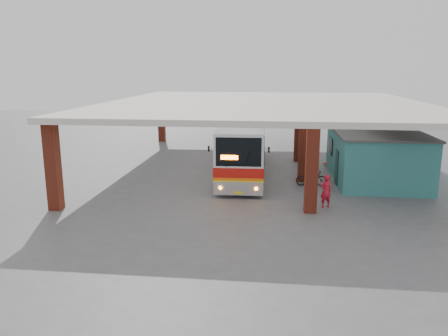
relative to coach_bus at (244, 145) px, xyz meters
The scene contains 8 objects.
ground 5.44m from the coach_bus, 80.79° to the right, with size 90.00×90.00×0.00m, color #515154.
brick_columns 2.27m from the coach_bus, ahead, with size 20.10×21.60×4.35m.
canopy_roof 3.29m from the coach_bus, 47.76° to the left, with size 21.00×23.00×0.30m, color beige.
shop_building 8.38m from the coach_bus, ahead, with size 5.20×8.20×3.11m.
coach_bus is the anchor object (origin of this frame).
motorcycle 5.45m from the coach_bus, 35.92° to the right, with size 0.64×1.82×0.96m, color black.
pedestrian 8.65m from the coach_bus, 57.32° to the right, with size 0.62×0.40×1.69m, color red.
red_chair 6.56m from the coach_bus, 22.34° to the left, with size 0.47×0.47×0.79m.
Camera 1 is at (1.13, -23.65, 6.85)m, focal length 35.00 mm.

